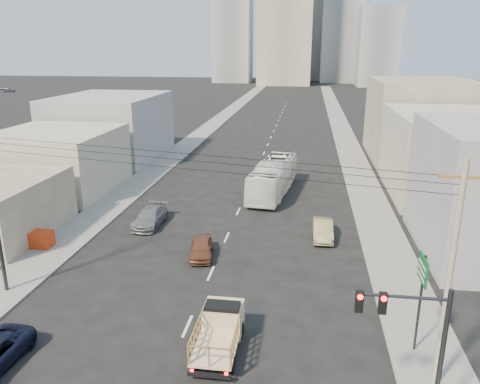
% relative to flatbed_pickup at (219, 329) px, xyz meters
% --- Properties ---
extents(ground, '(420.00, 420.00, 0.00)m').
position_rel_flatbed_pickup_xyz_m(ground, '(-2.00, -0.39, -1.09)').
color(ground, black).
rests_on(ground, ground).
extents(sidewalk_left, '(3.50, 180.00, 0.12)m').
position_rel_flatbed_pickup_xyz_m(sidewalk_left, '(-13.75, 69.61, -1.03)').
color(sidewalk_left, slate).
rests_on(sidewalk_left, ground).
extents(sidewalk_right, '(3.50, 180.00, 0.12)m').
position_rel_flatbed_pickup_xyz_m(sidewalk_right, '(9.75, 69.61, -1.03)').
color(sidewalk_right, slate).
rests_on(sidewalk_right, ground).
extents(lane_dashes, '(0.15, 104.00, 0.01)m').
position_rel_flatbed_pickup_xyz_m(lane_dashes, '(-2.00, 52.61, -1.09)').
color(lane_dashes, silver).
rests_on(lane_dashes, ground).
extents(flatbed_pickup, '(1.95, 4.41, 1.90)m').
position_rel_flatbed_pickup_xyz_m(flatbed_pickup, '(0.00, 0.00, 0.00)').
color(flatbed_pickup, beige).
rests_on(flatbed_pickup, ground).
extents(city_bus, '(4.27, 12.09, 3.29)m').
position_rel_flatbed_pickup_xyz_m(city_bus, '(0.61, 25.44, 0.55)').
color(city_bus, white).
rests_on(city_bus, ground).
extents(sedan_brown, '(2.15, 4.00, 1.29)m').
position_rel_flatbed_pickup_xyz_m(sedan_brown, '(-3.15, 10.03, -0.45)').
color(sedan_brown, brown).
rests_on(sedan_brown, ground).
extents(sedan_tan, '(1.48, 4.13, 1.36)m').
position_rel_flatbed_pickup_xyz_m(sedan_tan, '(5.23, 14.56, -0.42)').
color(sedan_tan, '#938756').
rests_on(sedan_tan, ground).
extents(sedan_grey, '(1.98, 4.82, 1.39)m').
position_rel_flatbed_pickup_xyz_m(sedan_grey, '(-8.60, 15.26, -0.40)').
color(sedan_grey, slate).
rests_on(sedan_grey, ground).
extents(traffic_signal, '(3.23, 0.35, 6.00)m').
position_rel_flatbed_pickup_xyz_m(traffic_signal, '(7.77, -3.90, 2.98)').
color(traffic_signal, '#2D2D33').
rests_on(traffic_signal, ground).
extents(green_sign, '(0.18, 1.60, 5.00)m').
position_rel_flatbed_pickup_xyz_m(green_sign, '(9.16, 1.11, 2.65)').
color(green_sign, '#2D2D33').
rests_on(green_sign, ground).
extents(utility_pole, '(1.80, 0.24, 10.00)m').
position_rel_flatbed_pickup_xyz_m(utility_pole, '(9.50, -1.39, 4.09)').
color(utility_pole, gray).
rests_on(utility_pole, ground).
extents(overhead_wires, '(23.01, 5.02, 0.72)m').
position_rel_flatbed_pickup_xyz_m(overhead_wires, '(-2.00, 1.11, 7.87)').
color(overhead_wires, black).
rests_on(overhead_wires, ground).
extents(crate_stack, '(1.80, 1.20, 1.14)m').
position_rel_flatbed_pickup_xyz_m(crate_stack, '(-15.00, 9.77, -0.40)').
color(crate_stack, '#BB3411').
rests_on(crate_stack, sidewalk_left).
extents(bldg_right_mid, '(11.00, 14.00, 8.00)m').
position_rel_flatbed_pickup_xyz_m(bldg_right_mid, '(17.50, 27.61, 2.91)').
color(bldg_right_mid, '#B5AC92').
rests_on(bldg_right_mid, ground).
extents(bldg_right_far, '(12.00, 16.00, 10.00)m').
position_rel_flatbed_pickup_xyz_m(bldg_right_far, '(18.00, 43.61, 3.91)').
color(bldg_right_far, gray).
rests_on(bldg_right_far, ground).
extents(bldg_left_mid, '(11.00, 12.00, 6.00)m').
position_rel_flatbed_pickup_xyz_m(bldg_left_mid, '(-21.00, 23.61, 1.91)').
color(bldg_left_mid, '#B5AC92').
rests_on(bldg_left_mid, ground).
extents(bldg_left_far, '(12.00, 16.00, 8.00)m').
position_rel_flatbed_pickup_xyz_m(bldg_left_far, '(-21.50, 38.61, 2.91)').
color(bldg_left_far, gray).
rests_on(bldg_left_far, ground).
extents(high_rise_tower, '(20.00, 20.00, 60.00)m').
position_rel_flatbed_pickup_xyz_m(high_rise_tower, '(-6.00, 169.61, 28.91)').
color(high_rise_tower, tan).
rests_on(high_rise_tower, ground).
extents(midrise_ne, '(16.00, 16.00, 40.00)m').
position_rel_flatbed_pickup_xyz_m(midrise_ne, '(16.00, 184.61, 18.91)').
color(midrise_ne, gray).
rests_on(midrise_ne, ground).
extents(midrise_nw, '(15.00, 15.00, 34.00)m').
position_rel_flatbed_pickup_xyz_m(midrise_nw, '(-28.00, 179.61, 15.91)').
color(midrise_nw, gray).
rests_on(midrise_nw, ground).
extents(midrise_back, '(18.00, 18.00, 44.00)m').
position_rel_flatbed_pickup_xyz_m(midrise_back, '(4.00, 199.61, 20.91)').
color(midrise_back, gray).
rests_on(midrise_back, ground).
extents(midrise_east, '(14.00, 14.00, 28.00)m').
position_rel_flatbed_pickup_xyz_m(midrise_east, '(28.00, 164.61, 12.91)').
color(midrise_east, gray).
rests_on(midrise_east, ground).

